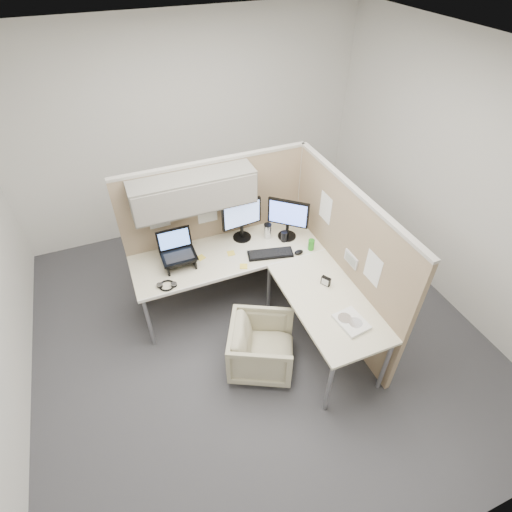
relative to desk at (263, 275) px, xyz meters
name	(u,v)px	position (x,y,z in m)	size (l,w,h in m)	color
ground	(256,331)	(-0.12, -0.13, -0.69)	(4.50, 4.50, 0.00)	#39393E
partition_back	(207,211)	(-0.34, 0.70, 0.41)	(2.00, 0.36, 1.63)	#9A8265
partition_right	(342,258)	(0.78, -0.19, 0.13)	(0.07, 2.03, 1.63)	#9A8265
desk	(263,275)	(0.00, 0.00, 0.00)	(2.00, 1.98, 0.73)	beige
office_chair	(262,345)	(-0.23, -0.52, -0.38)	(0.59, 0.56, 0.61)	#B6B291
monitor_left	(242,217)	(0.00, 0.59, 0.32)	(0.44, 0.20, 0.47)	black
monitor_right	(288,216)	(0.46, 0.43, 0.32)	(0.36, 0.31, 0.47)	black
laptop_station	(178,254)	(-0.74, 0.43, 0.18)	(0.34, 0.29, 0.36)	black
keyboard	(270,254)	(0.17, 0.21, 0.05)	(0.47, 0.16, 0.02)	black
mouse	(299,252)	(0.46, 0.12, 0.06)	(0.10, 0.06, 0.04)	black
travel_mug	(268,231)	(0.26, 0.50, 0.13)	(0.08, 0.08, 0.18)	silver
soda_can_green	(311,245)	(0.61, 0.14, 0.10)	(0.07, 0.07, 0.12)	#268C1E
soda_can_silver	(284,236)	(0.40, 0.37, 0.10)	(0.07, 0.07, 0.12)	black
sticky_note_c	(201,258)	(-0.51, 0.44, 0.05)	(0.08, 0.08, 0.01)	yellow
sticky_note_b	(244,266)	(-0.15, 0.15, 0.05)	(0.08, 0.08, 0.01)	yellow
sticky_note_d	(231,253)	(-0.20, 0.39, 0.05)	(0.08, 0.08, 0.01)	yellow
headphones	(167,285)	(-0.93, 0.16, 0.06)	(0.19, 0.19, 0.03)	black
paper_stack	(351,322)	(0.46, -0.89, 0.06)	(0.25, 0.31, 0.03)	white
desk_clock	(326,281)	(0.49, -0.39, 0.09)	(0.08, 0.10, 0.09)	black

